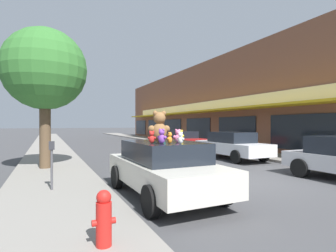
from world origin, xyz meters
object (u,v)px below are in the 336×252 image
Objects in this scene: teddy_bear_green at (154,135)px; teddy_bear_white at (181,138)px; parked_car_far_right at (179,139)px; parking_meter at (52,159)px; teddy_bear_giant at (159,127)px; teddy_bear_teal at (162,134)px; teddy_bear_red at (152,137)px; teddy_bear_black at (162,138)px; teddy_bear_yellow at (180,135)px; street_tree at (45,70)px; parked_car_far_center at (231,145)px; plush_art_car at (164,167)px; fire_hydrant at (104,218)px; teddy_bear_pink at (178,136)px; teddy_bear_purple at (162,136)px; teddy_bear_orange at (170,138)px.

teddy_bear_green is 1.27m from teddy_bear_white.
parking_meter reaches higher than parked_car_far_right.
teddy_bear_giant reaches higher than teddy_bear_green.
teddy_bear_red is at bearing 69.41° from teddy_bear_teal.
teddy_bear_black is 0.77× the size of teddy_bear_yellow.
teddy_bear_teal is 0.06× the size of street_tree.
parked_car_far_center reaches higher than parking_meter.
street_tree is at bearing 1.39° from teddy_bear_white.
teddy_bear_yellow is (0.91, 0.79, 0.03)m from teddy_bear_black.
teddy_bear_black reaches higher than parking_meter.
plush_art_car is 6.73m from street_tree.
teddy_bear_giant reaches higher than fire_hydrant.
teddy_bear_red is (-1.14, -0.72, -0.00)m from teddy_bear_yellow.
street_tree is at bearing -41.22° from teddy_bear_teal.
teddy_bear_giant reaches higher than teddy_bear_red.
parked_car_far_right is at bearing -111.88° from teddy_bear_pink.
teddy_bear_teal is 1.62m from teddy_bear_red.
teddy_bear_teal reaches higher than teddy_bear_yellow.
plush_art_car is at bearing -119.14° from parked_car_far_right.
teddy_bear_purple is 1.18× the size of teddy_bear_yellow.
teddy_bear_yellow is at bearing -54.81° from street_tree.
plush_art_car is 13.10× the size of teddy_bear_teal.
teddy_bear_pink reaches higher than parked_car_far_right.
parked_car_far_center is at bearing -90.00° from parked_car_far_right.
teddy_bear_red is (-0.68, 0.02, -0.02)m from teddy_bear_pink.
parked_car_far_right is at bearing 47.76° from parking_meter.
teddy_bear_yellow is 0.06× the size of parked_car_far_right.
parking_meter is at bearing -157.63° from parked_car_far_center.
teddy_bear_green reaches higher than plush_art_car.
teddy_bear_white reaches higher than teddy_bear_black.
parked_car_far_right is 0.85× the size of street_tree.
teddy_bear_pink is (0.32, -0.81, 0.01)m from teddy_bear_green.
teddy_bear_purple is 0.59m from teddy_bear_pink.
parked_car_far_center is at bearing -132.23° from teddy_bear_pink.
teddy_bear_green is 0.94× the size of teddy_bear_pink.
teddy_bear_orange is at bearing -138.14° from parked_car_far_center.
teddy_bear_pink is at bearing -137.19° from teddy_bear_red.
teddy_bear_giant is 0.65m from teddy_bear_orange.
parked_car_far_center is at bearing -69.84° from teddy_bear_white.
parked_car_far_center is (6.23, 4.98, -1.02)m from teddy_bear_giant.
teddy_bear_black is 0.49m from teddy_bear_white.
teddy_bear_pink is at bearing 94.12° from teddy_bear_teal.
plush_art_car is at bearing -95.12° from teddy_bear_black.
teddy_bear_black is 0.05× the size of parked_car_far_center.
teddy_bear_orange is 3.23m from parking_meter.
plush_art_car is 1.16m from teddy_bear_white.
teddy_bear_red is at bearing -141.00° from parked_car_far_center.
teddy_bear_black is at bearing 80.41° from teddy_bear_giant.
teddy_bear_orange is at bearing -101.90° from plush_art_car.
teddy_bear_black is at bearing 12.06° from teddy_bear_pink.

